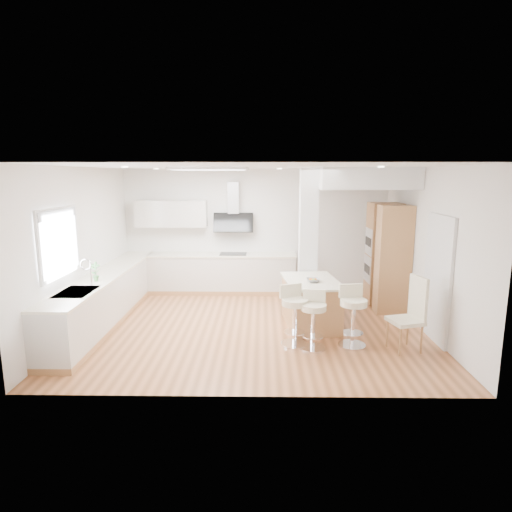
{
  "coord_description": "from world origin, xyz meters",
  "views": [
    {
      "loc": [
        0.16,
        -7.3,
        2.66
      ],
      "look_at": [
        0.04,
        0.4,
        1.2
      ],
      "focal_mm": 30.0,
      "sensor_mm": 36.0,
      "label": 1
    }
  ],
  "objects_px": {
    "bar_stool_a": "(294,312)",
    "dining_chair": "(412,311)",
    "peninsula": "(311,302)",
    "bar_stool_b": "(313,317)",
    "bar_stool_c": "(353,313)"
  },
  "relations": [
    {
      "from": "bar_stool_a",
      "to": "dining_chair",
      "type": "distance_m",
      "value": 1.79
    },
    {
      "from": "peninsula",
      "to": "bar_stool_c",
      "type": "distance_m",
      "value": 1.09
    },
    {
      "from": "bar_stool_b",
      "to": "bar_stool_c",
      "type": "bearing_deg",
      "value": 18.6
    },
    {
      "from": "peninsula",
      "to": "bar_stool_b",
      "type": "xyz_separation_m",
      "value": [
        -0.08,
        -1.05,
        0.09
      ]
    },
    {
      "from": "bar_stool_c",
      "to": "bar_stool_a",
      "type": "bearing_deg",
      "value": 171.34
    },
    {
      "from": "bar_stool_c",
      "to": "dining_chair",
      "type": "distance_m",
      "value": 0.88
    },
    {
      "from": "bar_stool_a",
      "to": "bar_stool_b",
      "type": "xyz_separation_m",
      "value": [
        0.28,
        -0.14,
        -0.03
      ]
    },
    {
      "from": "peninsula",
      "to": "bar_stool_b",
      "type": "bearing_deg",
      "value": -100.56
    },
    {
      "from": "bar_stool_a",
      "to": "dining_chair",
      "type": "xyz_separation_m",
      "value": [
        1.78,
        -0.16,
        0.08
      ]
    },
    {
      "from": "bar_stool_b",
      "to": "bar_stool_c",
      "type": "xyz_separation_m",
      "value": [
        0.63,
        0.11,
        0.03
      ]
    },
    {
      "from": "bar_stool_a",
      "to": "dining_chair",
      "type": "relative_size",
      "value": 0.83
    },
    {
      "from": "bar_stool_a",
      "to": "bar_stool_c",
      "type": "bearing_deg",
      "value": -25.44
    },
    {
      "from": "peninsula",
      "to": "dining_chair",
      "type": "bearing_deg",
      "value": -43.5
    },
    {
      "from": "peninsula",
      "to": "bar_stool_a",
      "type": "xyz_separation_m",
      "value": [
        -0.36,
        -0.91,
        0.12
      ]
    },
    {
      "from": "dining_chair",
      "to": "bar_stool_b",
      "type": "bearing_deg",
      "value": 163.7
    }
  ]
}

